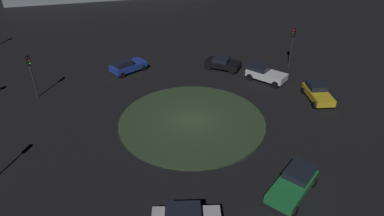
# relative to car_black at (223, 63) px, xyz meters

# --- Properties ---
(ground_plane) EXTENTS (117.67, 117.67, 0.00)m
(ground_plane) POSITION_rel_car_black_xyz_m (-6.42, -9.56, -0.72)
(ground_plane) COLOR black
(roundabout_island) EXTENTS (12.57, 12.57, 0.20)m
(roundabout_island) POSITION_rel_car_black_xyz_m (-6.42, -9.56, -0.62)
(roundabout_island) COLOR #2D4228
(roundabout_island) RESTS_ON ground_plane
(car_black) EXTENTS (4.15, 3.91, 1.35)m
(car_black) POSITION_rel_car_black_xyz_m (0.00, 0.00, 0.00)
(car_black) COLOR black
(car_black) RESTS_ON ground_plane
(car_green) EXTENTS (4.52, 3.94, 1.35)m
(car_green) POSITION_rel_car_black_xyz_m (-2.43, -19.26, -0.01)
(car_green) COLOR #1E7238
(car_green) RESTS_ON ground_plane
(car_white) EXTENTS (3.88, 4.39, 1.58)m
(car_white) POSITION_rel_car_black_xyz_m (3.25, -3.99, 0.11)
(car_white) COLOR white
(car_white) RESTS_ON ground_plane
(car_yellow) EXTENTS (2.66, 4.21, 1.40)m
(car_yellow) POSITION_rel_car_black_xyz_m (6.22, -9.14, -0.00)
(car_yellow) COLOR gold
(car_yellow) RESTS_ON ground_plane
(car_blue) EXTENTS (4.30, 3.36, 1.51)m
(car_blue) POSITION_rel_car_black_xyz_m (-10.53, 2.21, 0.06)
(car_blue) COLOR #1E38A5
(car_blue) RESTS_ON ground_plane
(traffic_light_northeast) EXTENTS (0.40, 0.37, 4.49)m
(traffic_light_northeast) POSITION_rel_car_black_xyz_m (7.65, -1.50, 2.46)
(traffic_light_northeast) COLOR #2D2D2D
(traffic_light_northeast) RESTS_ON ground_plane
(traffic_light_northwest) EXTENTS (0.40, 0.37, 4.29)m
(traffic_light_northwest) POSITION_rel_car_black_xyz_m (-19.61, -1.13, 2.33)
(traffic_light_northwest) COLOR #2D2D2D
(traffic_light_northwest) RESTS_ON ground_plane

